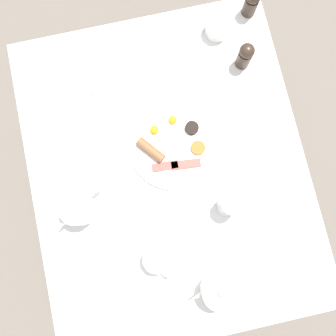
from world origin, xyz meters
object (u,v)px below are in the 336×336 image
object	(u,v)px
pepper_grinder	(252,2)
fork_spare	(77,127)
salt_grinder	(245,55)
teapot_far	(79,208)
teacup_with_saucer_right	(218,28)
water_glass_tall	(229,205)
knife_by_plate	(277,221)
fork_by_plate	(104,321)
spoon_for_tea	(167,65)
teapot_near	(219,291)
teacup_with_saucer_left	(157,259)
breakfast_plate	(173,144)
napkin_folded	(89,73)

from	to	relation	value
pepper_grinder	fork_spare	bearing A→B (deg)	22.96
salt_grinder	fork_spare	world-z (taller)	salt_grinder
teapot_far	teacup_with_saucer_right	size ratio (longest dim) A/B	1.09
water_glass_tall	knife_by_plate	size ratio (longest dim) A/B	0.50
teacup_with_saucer_right	fork_by_plate	world-z (taller)	teacup_with_saucer_right
teacup_with_saucer_right	water_glass_tall	size ratio (longest dim) A/B	1.45
salt_grinder	spoon_for_tea	bearing A→B (deg)	-11.15
teapot_near	teacup_with_saucer_right	xyz separation A→B (m)	(-0.20, -0.83, -0.02)
spoon_for_tea	teapot_near	bearing A→B (deg)	89.41
teacup_with_saucer_left	teacup_with_saucer_right	size ratio (longest dim) A/B	1.00
knife_by_plate	breakfast_plate	bearing A→B (deg)	-49.52
fork_by_plate	knife_by_plate	distance (m)	0.63
fork_spare	spoon_for_tea	bearing A→B (deg)	-156.25
pepper_grinder	spoon_for_tea	world-z (taller)	pepper_grinder
teapot_far	napkin_folded	xyz separation A→B (m)	(-0.11, -0.45, -0.04)
spoon_for_tea	pepper_grinder	bearing A→B (deg)	-157.89
spoon_for_tea	teacup_with_saucer_right	bearing A→B (deg)	-157.78
teacup_with_saucer_left	napkin_folded	xyz separation A→B (m)	(0.09, -0.65, -0.02)
teapot_far	teacup_with_saucer_right	world-z (taller)	teapot_far
napkin_folded	fork_by_plate	distance (m)	0.81
teacup_with_saucer_left	pepper_grinder	bearing A→B (deg)	-122.95
teapot_near	water_glass_tall	size ratio (longest dim) A/B	1.79
pepper_grinder	knife_by_plate	distance (m)	0.73
breakfast_plate	teacup_with_saucer_right	world-z (taller)	teacup_with_saucer_right
breakfast_plate	fork_by_plate	distance (m)	0.60
breakfast_plate	fork_spare	distance (m)	0.32
teacup_with_saucer_right	water_glass_tall	distance (m)	0.60
water_glass_tall	napkin_folded	distance (m)	0.64
teapot_far	pepper_grinder	xyz separation A→B (m)	(-0.69, -0.55, 0.01)
teapot_far	napkin_folded	bearing A→B (deg)	-136.66
knife_by_plate	napkin_folded	bearing A→B (deg)	-51.62
teacup_with_saucer_right	pepper_grinder	xyz separation A→B (m)	(-0.13, -0.05, 0.03)
pepper_grinder	teapot_far	bearing A→B (deg)	38.44
teacup_with_saucer_right	knife_by_plate	xyz separation A→B (m)	(-0.04, 0.67, -0.03)
napkin_folded	knife_by_plate	world-z (taller)	napkin_folded
teapot_near	spoon_for_tea	distance (m)	0.76
pepper_grinder	fork_by_plate	world-z (taller)	pepper_grinder
water_glass_tall	teacup_with_saucer_left	bearing A→B (deg)	24.14
teapot_near	teacup_with_saucer_right	distance (m)	0.86
teapot_near	napkin_folded	world-z (taller)	teapot_near
teacup_with_saucer_right	fork_spare	size ratio (longest dim) A/B	0.91
water_glass_tall	napkin_folded	bearing A→B (deg)	-57.16
pepper_grinder	spoon_for_tea	size ratio (longest dim) A/B	0.76
breakfast_plate	teacup_with_saucer_left	bearing A→B (deg)	69.77
pepper_grinder	salt_grinder	world-z (taller)	same
breakfast_plate	water_glass_tall	size ratio (longest dim) A/B	2.91
napkin_folded	fork_spare	xyz separation A→B (m)	(0.08, 0.18, -0.00)
teacup_with_saucer_left	spoon_for_tea	distance (m)	0.65
spoon_for_tea	fork_spare	bearing A→B (deg)	23.75
fork_spare	knife_by_plate	bearing A→B (deg)	142.04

